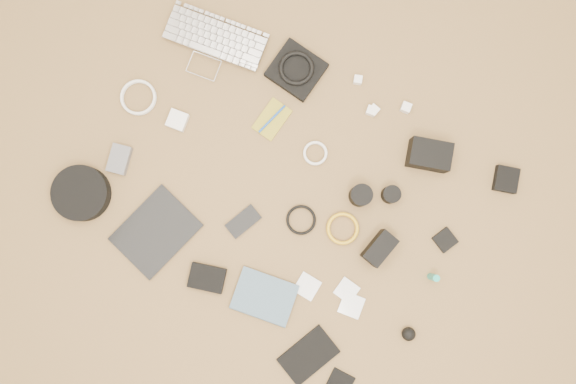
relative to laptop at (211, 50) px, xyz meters
The scene contains 33 objects.
room_shell 1.37m from the laptop, 32.69° to the right, with size 4.04×4.04×2.58m.
laptop is the anchor object (origin of this frame).
headphone_pouch 0.32m from the laptop, 19.48° to the left, with size 0.18×0.17×0.03m, color black.
headphones 0.32m from the laptop, 19.48° to the left, with size 0.13×0.13×0.02m, color black.
charger_a 0.55m from the laptop, 21.25° to the left, with size 0.03×0.03×0.03m, color white.
charger_b 0.63m from the laptop, 12.18° to the left, with size 0.03×0.03×0.03m, color white.
charger_c 0.74m from the laptop, 16.13° to the left, with size 0.03×0.03×0.03m, color white.
charger_d 0.63m from the laptop, 11.80° to the left, with size 0.03×0.03×0.03m, color white.
dslr_camera 0.88m from the laptop, ahead, with size 0.15×0.10×0.08m, color black.
lens_pouch 1.17m from the laptop, ahead, with size 0.08×0.09×0.03m, color black.
notebook_olive 0.34m from the laptop, 15.73° to the right, with size 0.09×0.14×0.01m, color olive.
pen_blue 0.34m from the laptop, 15.73° to the right, with size 0.01×0.01×0.14m, color #1442A6.
cable_white_a 0.54m from the laptop, 12.04° to the right, with size 0.09×0.09×0.01m, color white.
lens_a 0.76m from the laptop, 11.91° to the right, with size 0.08×0.08×0.08m, color black.
lens_b 0.84m from the laptop, ahead, with size 0.06×0.06×0.06m, color black.
card_reader 1.09m from the laptop, ahead, with size 0.07×0.07×0.02m, color black.
power_brick 0.29m from the laptop, 81.76° to the right, with size 0.07×0.07×0.03m, color white.
cable_white_b 0.32m from the laptop, 113.66° to the right, with size 0.13×0.13×0.01m, color white.
cable_black 0.70m from the laptop, 29.22° to the right, with size 0.11×0.11×0.01m, color black.
cable_yellow 0.81m from the laptop, 20.92° to the right, with size 0.12×0.12×0.01m, color gold.
flash 0.94m from the laptop, 17.28° to the right, with size 0.07×0.12×0.09m, color black.
lens_cleaner 1.14m from the laptop, 13.27° to the right, with size 0.02×0.02×0.08m, color teal.
battery_charger 0.52m from the laptop, 96.25° to the right, with size 0.07×0.10×0.03m, color #56565B.
tablet 0.69m from the laptop, 73.30° to the right, with size 0.21×0.28×0.01m, color black.
phone 0.64m from the laptop, 46.19° to the right, with size 0.06×0.12×0.01m, color black.
filter_case_left 0.93m from the laptop, 34.93° to the right, with size 0.08×0.08×0.01m, color silver.
filter_case_mid 1.00m from the laptop, 27.74° to the right, with size 0.07×0.07×0.01m, color silver.
filter_case_right 1.06m from the laptop, 28.37° to the right, with size 0.08×0.08×0.01m, color silver.
air_blower 1.24m from the laptop, 22.53° to the right, with size 0.05×0.05×0.05m, color black.
headphone_case 0.70m from the laptop, 98.11° to the right, with size 0.20×0.20×0.06m, color black.
drive_case 0.83m from the laptop, 57.53° to the right, with size 0.13×0.09×0.03m, color black.
paperback 0.98m from the laptop, 47.08° to the right, with size 0.16×0.21×0.02m, color #425B70.
notebook_black_a 1.16m from the laptop, 39.30° to the right, with size 0.12×0.19×0.01m, color black.
Camera 1 is at (0.11, -0.09, 2.03)m, focal length 35.00 mm.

